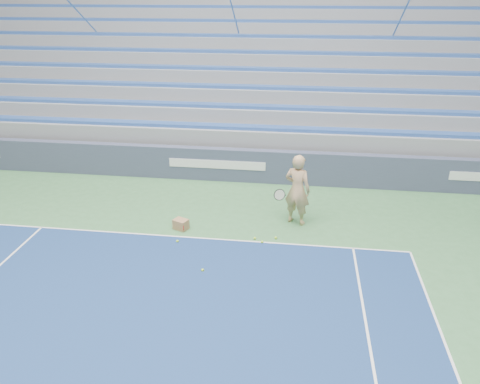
% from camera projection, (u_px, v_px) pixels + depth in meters
% --- Properties ---
extents(sponsor_barrier, '(30.00, 0.32, 1.10)m').
position_uv_depth(sponsor_barrier, '(218.00, 164.00, 15.49)').
color(sponsor_barrier, '#3B425A').
rests_on(sponsor_barrier, ground).
extents(bleachers, '(31.00, 9.15, 7.30)m').
position_uv_depth(bleachers, '(241.00, 78.00, 19.94)').
color(bleachers, gray).
rests_on(bleachers, ground).
extents(tennis_player, '(1.03, 0.97, 1.97)m').
position_uv_depth(tennis_player, '(297.00, 190.00, 12.46)').
color(tennis_player, tan).
rests_on(tennis_player, ground).
extents(ball_box, '(0.45, 0.41, 0.28)m').
position_uv_depth(ball_box, '(181.00, 224.00, 12.48)').
color(ball_box, '#956C48').
rests_on(ball_box, ground).
extents(tennis_ball_0, '(0.07, 0.07, 0.07)m').
position_uv_depth(tennis_ball_0, '(276.00, 238.00, 12.02)').
color(tennis_ball_0, '#BBEB30').
rests_on(tennis_ball_0, ground).
extents(tennis_ball_1, '(0.07, 0.07, 0.07)m').
position_uv_depth(tennis_ball_1, '(262.00, 242.00, 11.83)').
color(tennis_ball_1, '#BBEB30').
rests_on(tennis_ball_1, ground).
extents(tennis_ball_2, '(0.07, 0.07, 0.07)m').
position_uv_depth(tennis_ball_2, '(203.00, 270.00, 10.66)').
color(tennis_ball_2, '#BBEB30').
rests_on(tennis_ball_2, ground).
extents(tennis_ball_3, '(0.07, 0.07, 0.07)m').
position_uv_depth(tennis_ball_3, '(177.00, 241.00, 11.87)').
color(tennis_ball_3, '#BBEB30').
rests_on(tennis_ball_3, ground).
extents(tennis_ball_4, '(0.07, 0.07, 0.07)m').
position_uv_depth(tennis_ball_4, '(255.00, 238.00, 12.00)').
color(tennis_ball_4, '#BBEB30').
rests_on(tennis_ball_4, ground).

